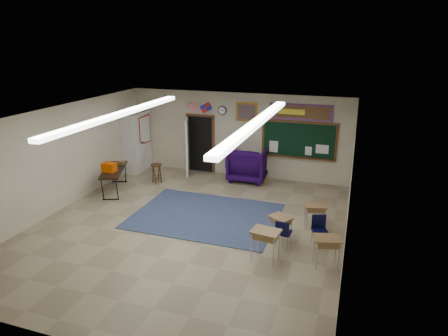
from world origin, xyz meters
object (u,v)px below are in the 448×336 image
(wingback_armchair, at_px, (248,164))
(student_desk_front_right, at_px, (315,215))
(folding_table, at_px, (114,179))
(student_desk_front_left, at_px, (280,227))
(wooden_stool, at_px, (157,173))

(wingback_armchair, bearing_deg, student_desk_front_right, 129.22)
(wingback_armchair, relative_size, folding_table, 0.68)
(wingback_armchair, bearing_deg, student_desk_front_left, 113.97)
(folding_table, distance_m, wooden_stool, 1.47)
(student_desk_front_right, xyz_separation_m, wooden_stool, (-5.58, 1.78, -0.03))
(wingback_armchair, distance_m, wooden_stool, 3.20)
(student_desk_front_right, xyz_separation_m, folding_table, (-6.54, 0.66, 0.04))
(wingback_armchair, bearing_deg, folding_table, 30.43)
(student_desk_front_left, xyz_separation_m, student_desk_front_right, (0.74, 0.93, 0.02))
(wooden_stool, bearing_deg, student_desk_front_left, -29.28)
(student_desk_front_right, distance_m, wooden_stool, 5.86)
(wingback_armchair, relative_size, student_desk_front_left, 1.98)
(wingback_armchair, relative_size, wooden_stool, 1.94)
(wingback_armchair, bearing_deg, wooden_stool, 22.44)
(wingback_armchair, distance_m, student_desk_front_left, 4.46)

